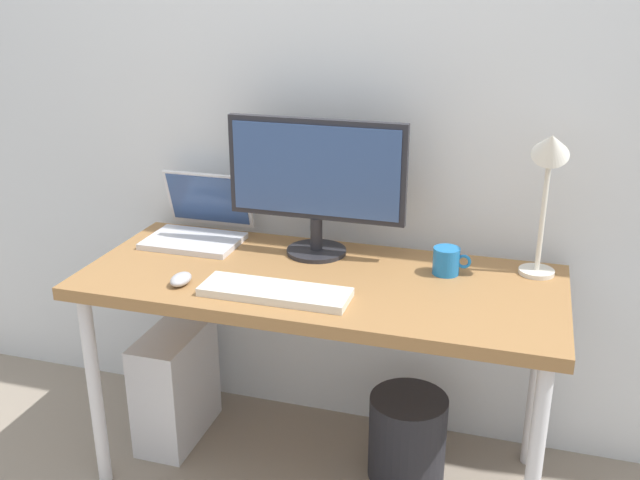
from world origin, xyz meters
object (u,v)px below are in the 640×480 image
at_px(coffee_mug, 447,261).
at_px(wastebasket, 407,437).
at_px(keyboard, 275,292).
at_px(computer_tower, 176,384).
at_px(mouse, 181,279).
at_px(laptop, 200,223).
at_px(desk_lamp, 549,169).
at_px(desk, 320,295).
at_px(monitor, 316,178).

relative_size(coffee_mug, wastebasket, 0.39).
bearing_deg(keyboard, computer_tower, 154.73).
bearing_deg(mouse, laptop, 107.19).
relative_size(desk_lamp, mouse, 5.36).
bearing_deg(desk_lamp, computer_tower, -173.74).
xyz_separation_m(computer_tower, wastebasket, (0.85, 0.01, -0.06)).
xyz_separation_m(desk, computer_tower, (-0.56, 0.05, -0.45)).
distance_m(keyboard, coffee_mug, 0.55).
distance_m(computer_tower, wastebasket, 0.85).
xyz_separation_m(desk, wastebasket, (0.29, 0.07, -0.51)).
relative_size(monitor, mouse, 6.57).
bearing_deg(mouse, coffee_mug, 22.52).
bearing_deg(coffee_mug, mouse, -157.48).
bearing_deg(desk, computer_tower, 174.80).
bearing_deg(desk_lamp, keyboard, -153.76).
height_order(laptop, keyboard, laptop).
xyz_separation_m(laptop, mouse, (0.12, -0.38, -0.04)).
bearing_deg(coffee_mug, computer_tower, -174.97).
height_order(desk, laptop, laptop).
relative_size(monitor, wastebasket, 1.97).
bearing_deg(coffee_mug, laptop, 175.47).
xyz_separation_m(desk, laptop, (-0.50, 0.20, 0.12)).
bearing_deg(wastebasket, desk, -167.04).
bearing_deg(monitor, desk_lamp, 0.07).
bearing_deg(keyboard, wastebasket, 32.99).
distance_m(desk_lamp, computer_tower, 1.49).
bearing_deg(desk, desk_lamp, 15.93).
distance_m(laptop, wastebasket, 1.02).
bearing_deg(wastebasket, computer_tower, -179.00).
xyz_separation_m(desk_lamp, computer_tower, (-1.20, -0.13, -0.86)).
bearing_deg(mouse, desk_lamp, 19.49).
relative_size(laptop, computer_tower, 0.76).
height_order(laptop, coffee_mug, laptop).
bearing_deg(keyboard, coffee_mug, 34.06).
height_order(desk_lamp, keyboard, desk_lamp).
height_order(desk, computer_tower, desk).
bearing_deg(wastebasket, desk_lamp, 18.26).
relative_size(laptop, coffee_mug, 2.70).
height_order(laptop, mouse, laptop).
height_order(keyboard, mouse, mouse).
relative_size(mouse, wastebasket, 0.30).
distance_m(keyboard, wastebasket, 0.74).
height_order(keyboard, computer_tower, keyboard).
bearing_deg(mouse, computer_tower, 127.66).
height_order(coffee_mug, wastebasket, coffee_mug).
bearing_deg(computer_tower, coffee_mug, 5.03).
bearing_deg(laptop, mouse, -72.81).
height_order(desk_lamp, coffee_mug, desk_lamp).
height_order(laptop, computer_tower, laptop).
distance_m(monitor, keyboard, 0.44).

